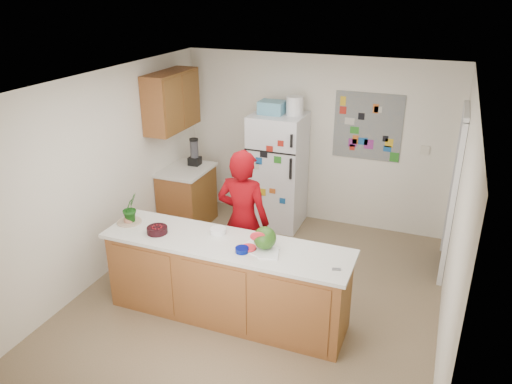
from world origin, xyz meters
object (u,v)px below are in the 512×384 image
at_px(person, 243,221).
at_px(watermelon, 265,238).
at_px(cherry_bowl, 157,230).
at_px(refrigerator, 278,171).

bearing_deg(person, watermelon, 129.18).
height_order(person, watermelon, person).
xyz_separation_m(watermelon, cherry_bowl, (-1.20, -0.09, -0.09)).
distance_m(person, watermelon, 0.81).
relative_size(person, cherry_bowl, 7.80).
bearing_deg(watermelon, person, 128.91).
bearing_deg(watermelon, refrigerator, 106.10).
height_order(watermelon, cherry_bowl, watermelon).
height_order(refrigerator, watermelon, refrigerator).
xyz_separation_m(refrigerator, cherry_bowl, (-0.52, -2.46, 0.11)).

